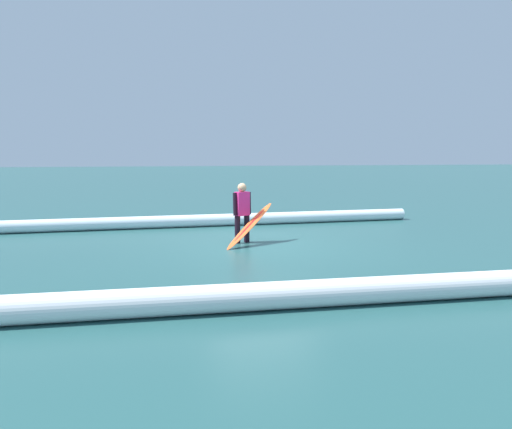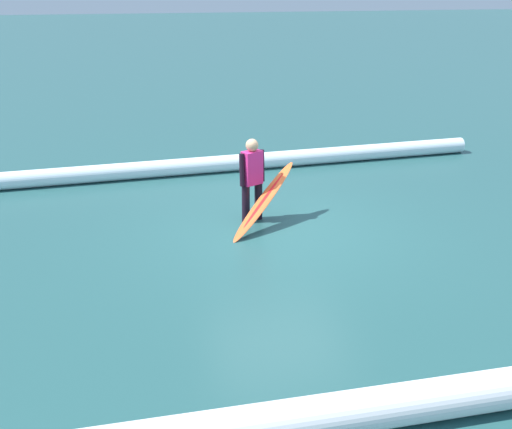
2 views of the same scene
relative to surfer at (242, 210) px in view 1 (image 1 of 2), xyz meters
The scene contains 5 objects.
ground_plane 1.04m from the surfer, 127.34° to the left, with size 151.78×151.78×0.00m, color #235050.
surfer is the anchor object (origin of this frame).
surfboard 0.49m from the surfer, 114.20° to the left, with size 1.49×1.34×0.99m.
wave_crest_foreground 3.76m from the surfer, 52.40° to the right, with size 0.37×0.37×16.70m, color white.
wave_crest_midground 5.85m from the surfer, 110.33° to the left, with size 0.40×0.40×25.83m, color white.
Camera 1 is at (2.66, 11.64, 2.22)m, focal length 35.23 mm.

